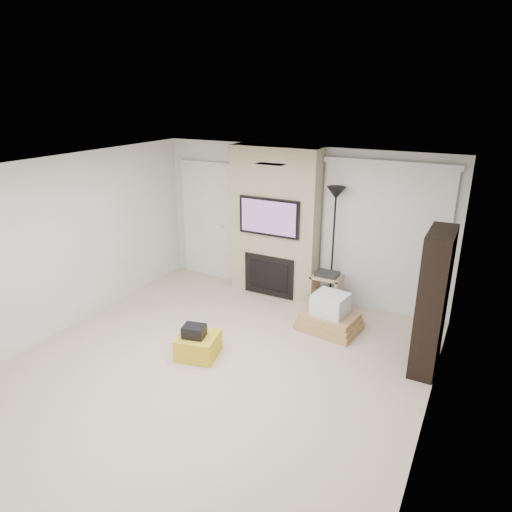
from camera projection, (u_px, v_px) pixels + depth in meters
The scene contains 15 objects.
floor at pixel (212, 371), 5.73m from camera, with size 5.00×5.50×0.00m, color #C4B29A.
ceiling at pixel (204, 171), 4.87m from camera, with size 5.00×5.50×0.00m, color white.
wall_back at pixel (299, 222), 7.59m from camera, with size 5.00×2.50×0.00m, color silver.
wall_left at pixel (59, 247), 6.39m from camera, with size 5.50×2.50×0.00m, color silver.
wall_right at pixel (435, 328), 4.21m from camera, with size 5.50×2.50×0.00m, color silver.
hvac_vent at pixel (270, 164), 5.37m from camera, with size 0.35×0.18×0.01m, color silver.
ottoman at pixel (198, 345), 6.01m from camera, with size 0.50×0.50×0.30m, color gold.
black_bag at pixel (194, 331), 5.90m from camera, with size 0.28×0.22×0.16m, color black.
fireplace_wall at pixel (275, 223), 7.57m from camera, with size 1.50×0.47×2.50m.
entry_door at pixel (208, 221), 8.41m from camera, with size 1.02×0.11×2.14m.
vertical_blinds at pixel (383, 233), 6.93m from camera, with size 1.98×0.10×2.37m.
floor_lamp at pixel (335, 214), 6.98m from camera, with size 0.29×0.29×1.95m.
av_stand at pixel (326, 291), 7.19m from camera, with size 0.45×0.38×0.66m.
box_stack at pixel (330, 316), 6.65m from camera, with size 0.92×0.75×0.57m.
bookshelf at pixel (433, 302), 5.53m from camera, with size 0.30×0.80×1.80m.
Camera 1 is at (2.76, -4.07, 3.31)m, focal length 32.00 mm.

